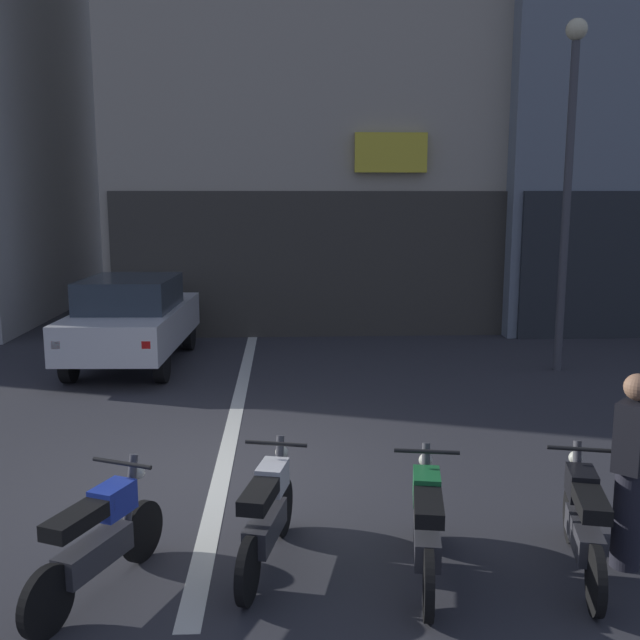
% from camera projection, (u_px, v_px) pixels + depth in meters
% --- Properties ---
extents(ground_plane, '(120.00, 120.00, 0.00)m').
position_uv_depth(ground_plane, '(222.00, 473.00, 8.01)').
color(ground_plane, '#333338').
extents(lane_centre_line, '(0.20, 18.00, 0.01)m').
position_uv_depth(lane_centre_line, '(248.00, 356.00, 13.91)').
color(lane_centre_line, silver).
rests_on(lane_centre_line, ground).
extents(building_mid_block, '(9.60, 8.67, 13.75)m').
position_uv_depth(building_mid_block, '(315.00, 53.00, 18.94)').
color(building_mid_block, '#B2A893').
rests_on(building_mid_block, ground).
extents(car_white_crossing_near, '(1.93, 4.17, 1.64)m').
position_uv_depth(car_white_crossing_near, '(133.00, 318.00, 13.02)').
color(car_white_crossing_near, black).
rests_on(car_white_crossing_near, ground).
extents(street_lamp, '(0.36, 0.36, 6.00)m').
position_uv_depth(street_lamp, '(569.00, 159.00, 12.16)').
color(street_lamp, '#47474C').
rests_on(street_lamp, ground).
extents(motorcycle_blue_row_leftmost, '(0.76, 1.56, 0.98)m').
position_uv_depth(motorcycle_blue_row_leftmost, '(99.00, 539.00, 5.52)').
color(motorcycle_blue_row_leftmost, black).
rests_on(motorcycle_blue_row_leftmost, ground).
extents(motorcycle_white_row_left_mid, '(0.58, 1.64, 0.98)m').
position_uv_depth(motorcycle_white_row_left_mid, '(267.00, 513.00, 5.96)').
color(motorcycle_white_row_left_mid, black).
rests_on(motorcycle_white_row_left_mid, ground).
extents(motorcycle_green_row_centre, '(0.55, 1.66, 0.98)m').
position_uv_depth(motorcycle_green_row_centre, '(427.00, 524.00, 5.76)').
color(motorcycle_green_row_centre, black).
rests_on(motorcycle_green_row_centre, ground).
extents(motorcycle_black_row_right_mid, '(0.58, 1.64, 0.98)m').
position_uv_depth(motorcycle_black_row_right_mid, '(584.00, 521.00, 5.82)').
color(motorcycle_black_row_right_mid, black).
rests_on(motorcycle_black_row_right_mid, ground).
extents(person_by_motorcycles, '(0.41, 0.41, 1.67)m').
position_uv_depth(person_by_motorcycles, '(631.00, 470.00, 5.86)').
color(person_by_motorcycles, '#23232D').
rests_on(person_by_motorcycles, ground).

